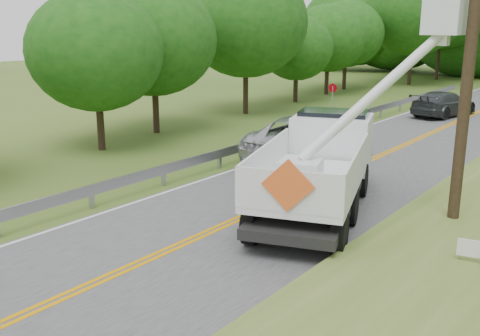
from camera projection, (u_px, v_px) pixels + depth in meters
The scene contains 9 objects.
ground at pixel (58, 300), 10.92m from camera, with size 140.00×140.00×0.00m, color #385B1D.
road at pixel (363, 164), 21.63m from camera, with size 7.20×96.00×0.03m.
guardrail at pixel (290, 135), 24.56m from camera, with size 0.18×48.00×0.77m.
treeline_left at pixel (359, 18), 41.72m from camera, with size 11.56×56.91×11.72m.
bucket_truck at pixel (330, 153), 16.39m from camera, with size 5.70×7.85×7.22m.
suv_silver at pixel (305, 137), 22.20m from camera, with size 2.96×6.42×1.78m, color silver.
suv_darkgrey at pixel (444, 104), 32.71m from camera, with size 2.07×5.08×1.47m, color #363B3F.
stop_sign_permanent at pixel (332, 98), 29.22m from camera, with size 0.50×0.07×2.33m.
yard_sign at pixel (471, 250), 11.91m from camera, with size 0.56×0.16×0.82m.
Camera 1 is at (8.95, -5.57, 5.36)m, focal length 40.71 mm.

